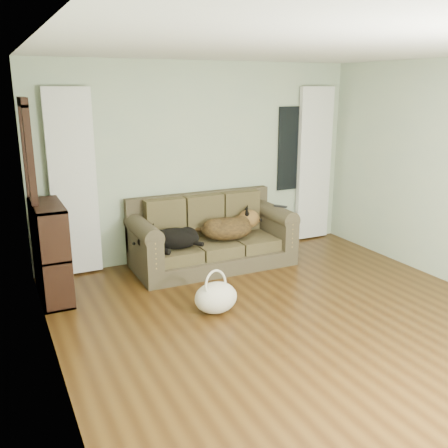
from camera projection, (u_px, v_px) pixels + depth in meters
name	position (u px, v px, depth m)	size (l,w,h in m)	color
floor	(303.00, 327.00, 4.89)	(5.00, 5.00, 0.00)	#38210C
ceiling	(316.00, 46.00, 4.19)	(5.00, 5.00, 0.00)	white
wall_back	(201.00, 161.00, 6.71)	(4.50, 0.04, 2.60)	#B0BF9D
wall_left	(50.00, 226.00, 3.60)	(0.04, 5.00, 2.60)	#B0BF9D
curtain_left	(73.00, 184.00, 5.97)	(0.55, 0.08, 2.25)	white
curtain_right	(314.00, 164.00, 7.44)	(0.55, 0.08, 2.25)	white
window_pane	(293.00, 149.00, 7.27)	(0.50, 0.03, 1.20)	black
door_casing	(33.00, 202.00, 5.47)	(0.07, 0.60, 2.10)	black
sofa	(212.00, 232.00, 6.45)	(2.05, 0.88, 0.84)	#33291C
dog_black_lab	(172.00, 238.00, 6.11)	(0.60, 0.42, 0.26)	black
dog_shepherd	(229.00, 228.00, 6.51)	(0.71, 0.50, 0.31)	black
tv_remote	(280.00, 206.00, 6.66)	(0.05, 0.18, 0.02)	black
tote_bag	(216.00, 298.00, 5.16)	(0.46, 0.35, 0.33)	beige
bookshelf	(51.00, 255.00, 5.44)	(0.32, 0.86, 1.07)	black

